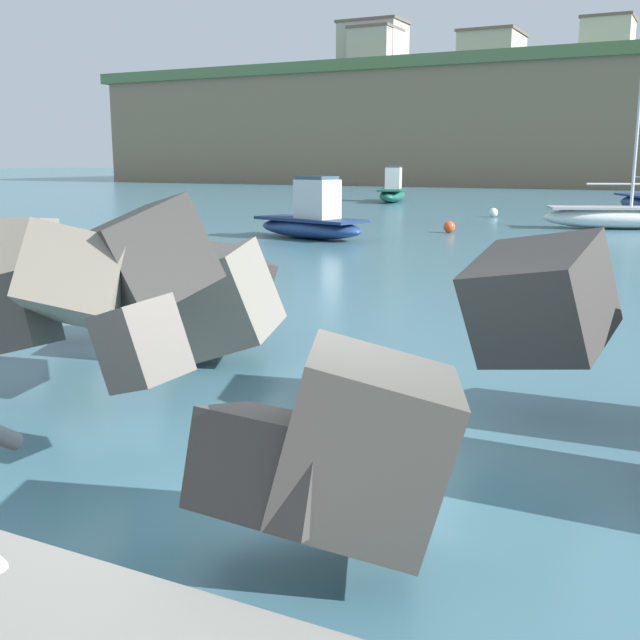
{
  "coord_description": "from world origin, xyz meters",
  "views": [
    {
      "loc": [
        2.77,
        -5.14,
        2.72
      ],
      "look_at": [
        -0.09,
        0.5,
        1.4
      ],
      "focal_mm": 43.25,
      "sensor_mm": 36.0,
      "label": 1
    }
  ],
  "objects": [
    {
      "name": "station_building_west",
      "position": [
        -9.54,
        90.08,
        15.72
      ],
      "size": [
        5.57,
        5.97,
        5.04
      ],
      "color": "beige",
      "rests_on": "headland_bluff"
    },
    {
      "name": "boat_near_left",
      "position": [
        -16.19,
        42.84,
        0.7
      ],
      "size": [
        3.2,
        6.23,
        2.33
      ],
      "color": "#1E6656",
      "rests_on": "ground"
    },
    {
      "name": "station_building_east",
      "position": [
        -21.77,
        87.22,
        15.18
      ],
      "size": [
        6.59,
        8.13,
        3.95
      ],
      "color": "#B2ADA3",
      "rests_on": "headland_bluff"
    },
    {
      "name": "headland_bluff",
      "position": [
        -14.92,
        89.98,
        6.62
      ],
      "size": [
        104.08,
        36.51,
        13.19
      ],
      "color": "#847056",
      "rests_on": "ground"
    },
    {
      "name": "mooring_buoy_outer",
      "position": [
        -6.11,
        23.23,
        0.22
      ],
      "size": [
        0.44,
        0.44,
        0.44
      ],
      "color": "#E54C1E",
      "rests_on": "ground"
    },
    {
      "name": "station_building_annex",
      "position": [
        -35.07,
        83.32,
        15.98
      ],
      "size": [
        7.59,
        5.5,
        5.55
      ],
      "color": "#B2ADA3",
      "rests_on": "headland_bluff"
    },
    {
      "name": "breakwater_jetty",
      "position": [
        -3.89,
        1.68,
        1.28
      ],
      "size": [
        32.17,
        6.92,
        2.83
      ],
      "color": "#3D3A38",
      "rests_on": "ground"
    },
    {
      "name": "boat_near_centre",
      "position": [
        -9.78,
        18.96,
        0.64
      ],
      "size": [
        4.85,
        2.84,
        2.17
      ],
      "color": "navy",
      "rests_on": "ground"
    },
    {
      "name": "ground_plane",
      "position": [
        0.0,
        0.0,
        0.0
      ],
      "size": [
        400.0,
        400.0,
        0.0
      ],
      "primitive_type": "plane",
      "color": "#42707F"
    },
    {
      "name": "station_building_central",
      "position": [
        -34.02,
        81.61,
        15.46
      ],
      "size": [
        5.18,
        5.61,
        4.51
      ],
      "color": "#B2ADA3",
      "rests_on": "headland_bluff"
    },
    {
      "name": "mooring_buoy_middle",
      "position": [
        -6.7,
        32.04,
        0.22
      ],
      "size": [
        0.44,
        0.44,
        0.44
      ],
      "color": "silver",
      "rests_on": "ground"
    },
    {
      "name": "boat_near_right",
      "position": [
        -0.58,
        27.95,
        0.51
      ],
      "size": [
        6.12,
        3.6,
        6.69
      ],
      "color": "white",
      "rests_on": "ground"
    }
  ]
}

